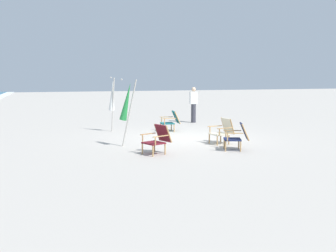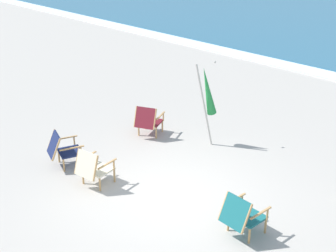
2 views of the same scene
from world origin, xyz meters
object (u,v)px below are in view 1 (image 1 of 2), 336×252
at_px(beach_chair_front_left, 238,136).
at_px(person_near_chairs, 194,104).
at_px(beach_chair_far_center, 171,120).
at_px(umbrella_furled_green, 127,102).
at_px(beach_chair_front_right, 223,130).
at_px(umbrella_furled_white, 112,96).
at_px(beach_chair_mid_center, 158,138).

relative_size(beach_chair_front_left, person_near_chairs, 0.53).
distance_m(beach_chair_far_center, umbrella_furled_green, 3.63).
bearing_deg(beach_chair_front_right, beach_chair_far_center, 14.25).
bearing_deg(umbrella_furled_green, beach_chair_front_right, -97.37).
bearing_deg(beach_chair_front_right, umbrella_furled_white, 39.01).
relative_size(beach_chair_mid_center, umbrella_furled_white, 0.41).
xyz_separation_m(beach_chair_mid_center, umbrella_furled_green, (1.36, 0.61, 0.93)).
height_order(beach_chair_mid_center, umbrella_furled_white, umbrella_furled_white).
bearing_deg(umbrella_furled_white, beach_chair_front_right, -140.99).
bearing_deg(umbrella_furled_green, beach_chair_front_left, -117.11).
relative_size(beach_chair_front_right, beach_chair_front_left, 0.95).
xyz_separation_m(beach_chair_front_left, person_near_chairs, (6.69, -1.07, 0.41)).
xyz_separation_m(beach_chair_far_center, umbrella_furled_green, (-2.71, 2.24, 0.93)).
relative_size(beach_chair_mid_center, beach_chair_front_right, 1.07).
distance_m(beach_chair_mid_center, person_near_chairs, 7.39).
xyz_separation_m(umbrella_furled_white, umbrella_furled_green, (-3.29, 0.05, -0.02)).
bearing_deg(beach_chair_front_left, person_near_chairs, -9.12).
xyz_separation_m(beach_chair_far_center, beach_chair_front_right, (-3.10, -0.79, 0.00)).
relative_size(beach_chair_front_right, person_near_chairs, 0.50).
distance_m(beach_chair_front_right, umbrella_furled_green, 3.19).
xyz_separation_m(beach_chair_mid_center, person_near_chairs, (6.52, -3.44, 0.41)).
xyz_separation_m(beach_chair_far_center, beach_chair_front_left, (-4.23, -0.74, 0.00)).
bearing_deg(beach_chair_front_left, umbrella_furled_green, 62.89).
bearing_deg(umbrella_furled_white, beach_chair_front_left, -148.62).
relative_size(beach_chair_front_right, umbrella_furled_white, 0.39).
bearing_deg(beach_chair_far_center, person_near_chairs, -36.52).
relative_size(umbrella_furled_green, person_near_chairs, 1.28).
height_order(umbrella_furled_white, person_near_chairs, umbrella_furled_white).
bearing_deg(beach_chair_front_right, person_near_chairs, -10.51).
bearing_deg(umbrella_furled_green, beach_chair_far_center, -39.61).
distance_m(beach_chair_mid_center, umbrella_furled_white, 4.78).
distance_m(beach_chair_front_right, beach_chair_front_left, 1.14).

